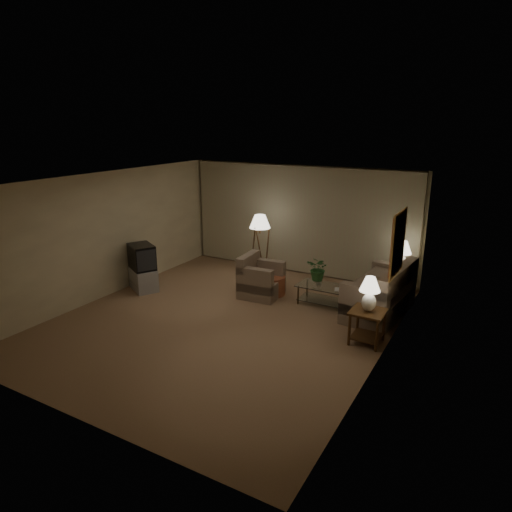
{
  "coord_description": "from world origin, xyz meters",
  "views": [
    {
      "loc": [
        4.5,
        -6.79,
        3.74
      ],
      "look_at": [
        0.35,
        0.6,
        1.2
      ],
      "focal_mm": 32.0,
      "sensor_mm": 36.0,
      "label": 1
    }
  ],
  "objects": [
    {
      "name": "floor_lamp",
      "position": [
        -0.65,
        2.58,
        0.82
      ],
      "size": [
        0.51,
        0.51,
        1.56
      ],
      "color": "#381E0F",
      "rests_on": "ground"
    },
    {
      "name": "vase",
      "position": [
        1.24,
        1.68,
        0.49
      ],
      "size": [
        0.18,
        0.18,
        0.14
      ],
      "primitive_type": "imported",
      "rotation": [
        0.0,
        0.0,
        0.36
      ],
      "color": "white",
      "rests_on": "coffee_table"
    },
    {
      "name": "book",
      "position": [
        1.64,
        1.58,
        0.42
      ],
      "size": [
        0.21,
        0.25,
        0.02
      ],
      "primitive_type": "imported",
      "rotation": [
        0.0,
        0.0,
        0.3
      ],
      "color": "olive",
      "rests_on": "coffee_table"
    },
    {
      "name": "side_table_near",
      "position": [
        2.65,
        0.43,
        0.42
      ],
      "size": [
        0.57,
        0.57,
        0.6
      ],
      "color": "#381E0F",
      "rests_on": "ground"
    },
    {
      "name": "room_shell",
      "position": [
        0.02,
        1.51,
        1.75
      ],
      "size": [
        6.04,
        7.02,
        2.72
      ],
      "color": "beige",
      "rests_on": "ground"
    },
    {
      "name": "armchair",
      "position": [
        -0.01,
        1.49,
        0.36
      ],
      "size": [
        0.98,
        0.94,
        0.72
      ],
      "rotation": [
        0.0,
        0.0,
        1.64
      ],
      "color": "gray",
      "rests_on": "ground"
    },
    {
      "name": "table_lamp_far",
      "position": [
        2.65,
        2.9,
        0.99
      ],
      "size": [
        0.39,
        0.39,
        0.67
      ],
      "color": "white",
      "rests_on": "side_table_far"
    },
    {
      "name": "sofa",
      "position": [
        2.5,
        1.78,
        0.41
      ],
      "size": [
        2.01,
        1.27,
        0.82
      ],
      "rotation": [
        0.0,
        0.0,
        -1.67
      ],
      "color": "gray",
      "rests_on": "ground"
    },
    {
      "name": "flowers",
      "position": [
        1.24,
        1.68,
        0.82
      ],
      "size": [
        0.52,
        0.47,
        0.51
      ],
      "primitive_type": "imported",
      "rotation": [
        0.0,
        0.0,
        -0.15
      ],
      "color": "#2D652E",
      "rests_on": "vase"
    },
    {
      "name": "ground",
      "position": [
        0.0,
        0.0,
        0.0
      ],
      "size": [
        7.0,
        7.0,
        0.0
      ],
      "primitive_type": "plane",
      "color": "#986B54",
      "rests_on": "ground"
    },
    {
      "name": "side_table_far",
      "position": [
        2.65,
        2.9,
        0.4
      ],
      "size": [
        0.53,
        0.44,
        0.6
      ],
      "color": "#381E0F",
      "rests_on": "ground"
    },
    {
      "name": "table_lamp_near",
      "position": [
        2.65,
        0.43,
        0.96
      ],
      "size": [
        0.36,
        0.36,
        0.61
      ],
      "color": "white",
      "rests_on": "side_table_near"
    },
    {
      "name": "crt_tv",
      "position": [
        -2.55,
        0.51,
        0.78
      ],
      "size": [
        1.05,
        1.03,
        0.56
      ],
      "primitive_type": "cube",
      "rotation": [
        0.0,
        0.0,
        -0.51
      ],
      "color": "black",
      "rests_on": "tv_cabinet"
    },
    {
      "name": "coffee_table",
      "position": [
        1.39,
        1.68,
        0.28
      ],
      "size": [
        1.13,
        0.62,
        0.41
      ],
      "color": "silver",
      "rests_on": "ground"
    },
    {
      "name": "tv_cabinet",
      "position": [
        -2.55,
        0.51,
        0.25
      ],
      "size": [
        1.15,
        1.11,
        0.5
      ],
      "primitive_type": "cube",
      "rotation": [
        0.0,
        0.0,
        -0.51
      ],
      "color": "#98989A",
      "rests_on": "ground"
    },
    {
      "name": "ottoman",
      "position": [
        0.13,
        1.68,
        0.21
      ],
      "size": [
        0.69,
        0.69,
        0.42
      ],
      "primitive_type": "cylinder",
      "rotation": [
        0.0,
        0.0,
        -0.1
      ],
      "color": "#A24E37",
      "rests_on": "ground"
    }
  ]
}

